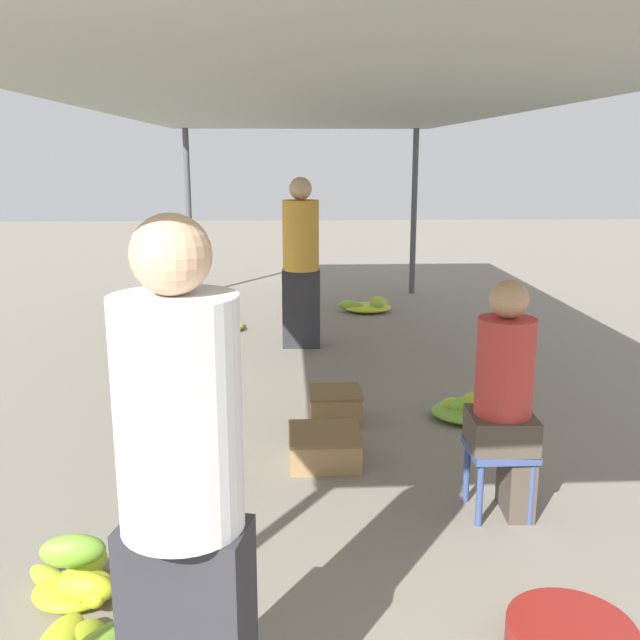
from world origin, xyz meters
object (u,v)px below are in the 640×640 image
Objects in this scene: banana_pile_left_0 at (222,324)px; shopper_walking_mid at (301,261)px; vendor_seated at (507,396)px; crate_near at (325,447)px; banana_pile_right_1 at (368,306)px; stool at (499,459)px; crate_mid at (335,406)px; banana_pile_right_0 at (470,409)px; vendor_foreground at (182,496)px; banana_pile_left_2 at (76,579)px.

banana_pile_left_0 is 0.26× the size of shopper_walking_mid.
vendor_seated is 2.84× the size of crate_near.
banana_pile_right_1 is at bearing 80.03° from crate_near.
banana_pile_left_0 is 0.97× the size of crate_near.
banana_pile_left_0 reaches higher than crate_near.
banana_pile_left_0 is at bearing 113.93° from vendor_seated.
stool reaches higher than crate_mid.
banana_pile_right_1 is (1.72, 0.92, -0.01)m from banana_pile_left_0.
crate_mid is (-0.66, -3.72, 0.05)m from banana_pile_right_1.
banana_pile_right_1 is 2.01m from shopper_walking_mid.
stool is at bearing -38.05° from crate_near.
crate_near is at bearing 141.95° from stool.
stool reaches higher than banana_pile_right_0.
vendor_seated is 1.88× the size of banana_pile_right_1.
crate_mid is (0.67, 2.93, -0.79)m from vendor_foreground.
banana_pile_right_0 is at bearing 81.31° from stool.
banana_pile_left_2 is at bearing -121.68° from crate_mid.
banana_pile_right_0 is 1.51× the size of crate_mid.
stool is at bearing -60.78° from crate_mid.
shopper_walking_mid reaches higher than crate_mid.
crate_near is (-1.11, -0.70, 0.03)m from banana_pile_right_0.
vendor_seated reaches higher than banana_pile_right_1.
shopper_walking_mid is at bearing 84.68° from vendor_foreground.
banana_pile_left_0 is at bearing -151.79° from banana_pile_right_1.
vendor_foreground is 3.48m from banana_pile_right_0.
vendor_seated is 2.24× the size of banana_pile_right_0.
stool reaches higher than banana_pile_left_2.
shopper_walking_mid is (-0.20, 2.10, 0.76)m from crate_mid.
stool is 1.62m from crate_mid.
crate_mid is at bearing 77.18° from vendor_foreground.
banana_pile_right_0 is (1.67, 2.93, -0.84)m from vendor_foreground.
banana_pile_right_1 is 1.80× the size of crate_mid.
stool is at bearing -74.35° from shopper_walking_mid.
stool is 4.59m from banana_pile_left_0.
banana_pile_right_0 is 1.32m from crate_near.
banana_pile_left_2 is (-0.62, 0.85, -0.81)m from vendor_foreground.
banana_pile_right_1 is 1.51× the size of crate_near.
banana_pile_left_0 is 0.77× the size of banana_pile_right_0.
vendor_foreground reaches higher than banana_pile_right_0.
vendor_seated is 3.65m from shopper_walking_mid.
vendor_seated is at bearing 46.15° from vendor_foreground.
banana_pile_right_0 is (0.20, 1.40, -0.59)m from vendor_seated.
banana_pile_left_2 reaches higher than banana_pile_right_0.
banana_pile_right_1 is at bearing 71.45° from banana_pile_left_2.
crate_near is (1.17, 1.38, 0.00)m from banana_pile_left_2.
banana_pile_right_1 is at bearing 91.34° from stool.
vendor_seated reaches higher than banana_pile_left_2.
vendor_foreground is 5.80m from banana_pile_left_0.
stool is at bearing -98.69° from banana_pile_right_0.
banana_pile_right_1 is at bearing 79.88° from crate_mid.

